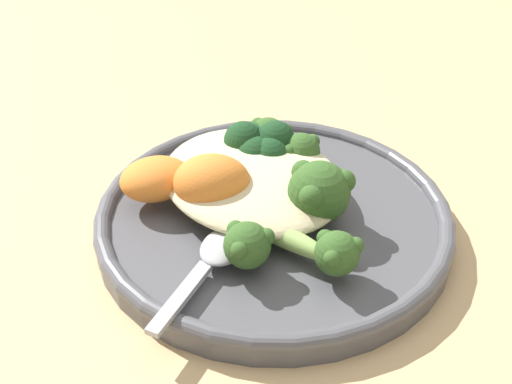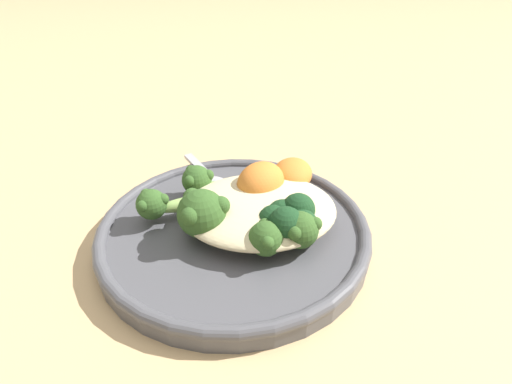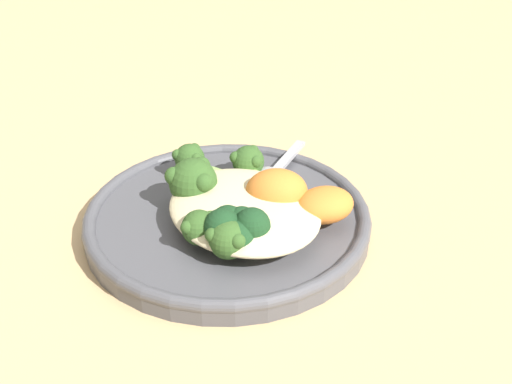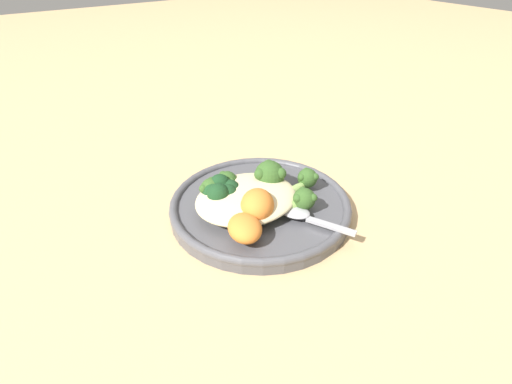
# 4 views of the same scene
# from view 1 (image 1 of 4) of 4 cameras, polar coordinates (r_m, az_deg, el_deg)

# --- Properties ---
(ground_plane) EXTENTS (4.00, 4.00, 0.00)m
(ground_plane) POSITION_cam_1_polar(r_m,az_deg,el_deg) (0.51, 4.02, -3.41)
(ground_plane) COLOR tan
(plate) EXTENTS (0.25, 0.25, 0.02)m
(plate) POSITION_cam_1_polar(r_m,az_deg,el_deg) (0.50, 1.43, -2.18)
(plate) COLOR #4C4C51
(plate) RESTS_ON ground_plane
(quinoa_mound) EXTENTS (0.14, 0.12, 0.02)m
(quinoa_mound) POSITION_cam_1_polar(r_m,az_deg,el_deg) (0.51, -0.30, 1.06)
(quinoa_mound) COLOR beige
(quinoa_mound) RESTS_ON plate
(broccoli_stalk_0) EXTENTS (0.08, 0.04, 0.03)m
(broccoli_stalk_0) POSITION_cam_1_polar(r_m,az_deg,el_deg) (0.45, -1.14, -3.65)
(broccoli_stalk_0) COLOR #8EB25B
(broccoli_stalk_0) RESTS_ON plate
(broccoli_stalk_1) EXTENTS (0.12, 0.05, 0.03)m
(broccoli_stalk_1) POSITION_cam_1_polar(r_m,az_deg,el_deg) (0.45, 3.79, -3.91)
(broccoli_stalk_1) COLOR #8EB25B
(broccoli_stalk_1) RESTS_ON plate
(broccoli_stalk_2) EXTENTS (0.09, 0.10, 0.04)m
(broccoli_stalk_2) POSITION_cam_1_polar(r_m,az_deg,el_deg) (0.48, 3.37, -0.23)
(broccoli_stalk_2) COLOR #8EB25B
(broccoli_stalk_2) RESTS_ON plate
(broccoli_stalk_3) EXTENTS (0.03, 0.11, 0.03)m
(broccoli_stalk_3) POSITION_cam_1_polar(r_m,az_deg,el_deg) (0.52, 1.88, 1.97)
(broccoli_stalk_3) COLOR #8EB25B
(broccoli_stalk_3) RESTS_ON plate
(broccoli_stalk_4) EXTENTS (0.07, 0.10, 0.03)m
(broccoli_stalk_4) POSITION_cam_1_polar(r_m,az_deg,el_deg) (0.53, 0.16, 3.07)
(broccoli_stalk_4) COLOR #8EB25B
(broccoli_stalk_4) RESTS_ON plate
(sweet_potato_chunk_0) EXTENTS (0.07, 0.07, 0.04)m
(sweet_potato_chunk_0) POSITION_cam_1_polar(r_m,az_deg,el_deg) (0.49, -3.54, 0.74)
(sweet_potato_chunk_0) COLOR orange
(sweet_potato_chunk_0) RESTS_ON plate
(sweet_potato_chunk_1) EXTENTS (0.05, 0.06, 0.03)m
(sweet_potato_chunk_1) POSITION_cam_1_polar(r_m,az_deg,el_deg) (0.51, -8.04, 1.05)
(sweet_potato_chunk_1) COLOR orange
(sweet_potato_chunk_1) RESTS_ON plate
(kale_tuft) EXTENTS (0.05, 0.05, 0.04)m
(kale_tuft) POSITION_cam_1_polar(r_m,az_deg,el_deg) (0.53, 0.31, 3.62)
(kale_tuft) COLOR #193D1E
(kale_tuft) RESTS_ON plate
(spoon) EXTENTS (0.06, 0.10, 0.01)m
(spoon) POSITION_cam_1_polar(r_m,az_deg,el_deg) (0.46, -3.32, -4.76)
(spoon) COLOR #A3A3A8
(spoon) RESTS_ON plate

